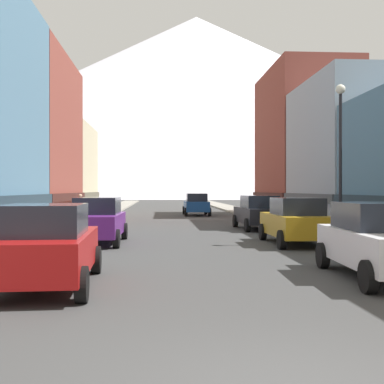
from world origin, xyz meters
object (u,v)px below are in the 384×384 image
Objects in this scene: car_left_0 at (46,245)px; potted_plant_2 at (340,221)px; car_driving_0 at (196,204)px; car_right_1 at (296,221)px; car_right_0 at (381,240)px; pedestrian_1 at (80,209)px; streetlamp_right at (340,139)px; car_right_2 at (259,212)px; car_left_1 at (97,220)px; potted_plant_0 at (354,223)px.

potted_plant_2 is at bearing 48.10° from car_left_0.
car_right_1 is at bearing -84.25° from car_driving_0.
pedestrian_1 reaches higher than car_right_0.
streetlamp_right is at bearing -109.85° from potted_plant_2.
car_right_1 is 0.99× the size of car_right_2.
car_right_2 is at bearing 39.89° from car_left_1.
car_right_0 is at bearing -89.98° from car_right_1.
car_right_1 is at bearing 46.44° from car_left_0.
car_right_1 and car_driving_0 have the same top height.
car_right_0 is at bearing -105.62° from potted_plant_2.
car_left_1 is 1.01× the size of car_right_1.
car_right_0 is (7.60, -8.26, 0.00)m from car_left_1.
streetlamp_right is (-1.65, -4.57, 3.37)m from potted_plant_2.
car_driving_0 is (-2.20, 21.84, 0.00)m from car_right_1.
car_right_0 is 5.08× the size of potted_plant_0.
car_right_1 is 3.97m from potted_plant_0.
streetlamp_right is at bearing -119.92° from potted_plant_0.
pedestrian_1 is at bearing 152.36° from car_right_2.
car_left_0 and car_right_0 have the same top height.
car_left_0 is 5.08× the size of potted_plant_0.
pedestrian_1 is at bearing 101.91° from car_left_1.
car_right_2 is 5.05× the size of potted_plant_0.
car_right_1 is 5.16m from potted_plant_2.
car_right_0 is 1.01× the size of car_right_2.
car_left_1 and car_right_1 have the same top height.
car_right_1 is 1.00× the size of car_driving_0.
pedestrian_1 is at bearing 147.52° from potted_plant_2.
pedestrian_1 is at bearing 131.73° from streetlamp_right.
car_right_1 is at bearing -51.15° from pedestrian_1.
car_right_2 is 4.51m from potted_plant_2.
car_left_1 is 5.02× the size of potted_plant_0.
car_right_2 is at bearing 135.24° from potted_plant_2.
streetlamp_right is (11.60, -13.01, 3.06)m from pedestrian_1.
car_right_1 is 2.63× the size of pedestrian_1.
car_right_2 is 5.37× the size of potted_plant_2.
car_right_1 is (7.60, 7.99, 0.00)m from car_left_0.
potted_plant_0 is (3.20, 9.74, -0.25)m from car_right_0.
car_left_1 is at bearing -78.09° from pedestrian_1.
car_right_0 is 29.32m from car_driving_0.
potted_plant_0 is (10.80, 1.48, -0.25)m from car_left_1.
potted_plant_2 is (5.40, -17.80, -0.28)m from car_driving_0.
car_right_1 and car_right_2 have the same top height.
car_driving_0 is at bearing 105.48° from potted_plant_0.
car_right_0 is (7.60, 0.59, 0.00)m from car_left_0.
car_right_2 is at bearing 101.31° from streetlamp_right.
pedestrian_1 reaches higher than car_right_1.
car_left_1 is 21.67m from car_driving_0.
pedestrian_1 is (-10.05, 5.26, 0.02)m from car_right_2.
car_left_1 is 1.00× the size of car_right_2.
car_driving_0 is 22.89m from streetlamp_right.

